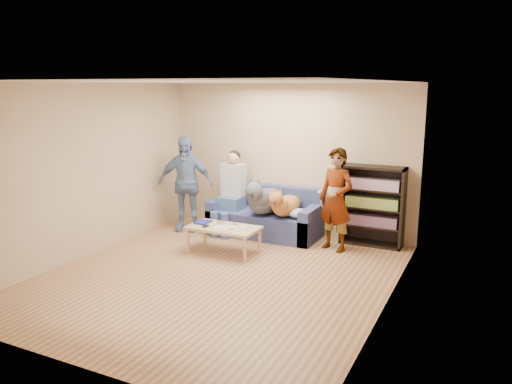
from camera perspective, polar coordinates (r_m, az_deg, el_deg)
The scene contains 27 objects.
ground at distance 6.92m, azimuth -4.42°, elevation -9.59°, with size 5.00×5.00×0.00m, color brown.
ceiling at distance 6.44m, azimuth -4.80°, elevation 12.45°, with size 5.00×5.00×0.00m, color white.
wall_back at distance 8.77m, azimuth 3.73°, elevation 3.83°, with size 4.50×4.50×0.00m, color tan.
wall_front at distance 4.64m, azimuth -20.49°, elevation -4.34°, with size 4.50×4.50×0.00m, color tan.
wall_left at distance 7.93m, azimuth -18.77°, elevation 2.33°, with size 5.00×5.00×0.00m, color tan.
wall_right at distance 5.77m, azimuth 15.04°, elevation -0.88°, with size 5.00×5.00×0.00m, color tan.
blanket at distance 8.21m, azimuth 4.99°, elevation -2.45°, with size 0.42×0.35×0.14m, color #A3A2A7.
person_standing_right at distance 7.86m, azimuth 9.13°, elevation -0.88°, with size 0.59×0.39×1.62m, color gray.
person_standing_left at distance 8.94m, azimuth -8.08°, elevation 0.96°, with size 0.99×0.41×1.70m, color #6981A9.
held_controller at distance 7.70m, azimuth 7.31°, elevation 0.06°, with size 0.04×0.11×0.03m, color white.
notebook_blue at distance 7.97m, azimuth -6.07°, elevation -3.44°, with size 0.20×0.26×0.03m, color navy.
papers at distance 7.62m, azimuth -3.79°, elevation -4.15°, with size 0.26×0.20×0.01m, color white.
magazine at distance 7.62m, azimuth -3.52°, elevation -4.05°, with size 0.22×0.17×0.01m, color beige.
camera_silver at distance 7.88m, azimuth -4.07°, elevation -3.48°, with size 0.11×0.06×0.05m, color silver.
controller_a at distance 7.68m, azimuth -1.55°, elevation -3.94°, with size 0.04×0.13×0.03m, color white.
controller_b at distance 7.58m, azimuth -1.30°, elevation -4.16°, with size 0.09×0.06×0.03m, color white.
headphone_cup_a at distance 7.62m, azimuth -2.51°, elevation -4.13°, with size 0.07×0.07×0.02m, color white.
headphone_cup_b at distance 7.68m, azimuth -2.22°, elevation -3.98°, with size 0.07×0.07×0.02m, color silver.
pen_orange at distance 7.60m, azimuth -4.47°, elevation -4.22°, with size 0.01×0.01×0.14m, color orange.
pen_black at distance 7.82m, azimuth -2.32°, elevation -3.73°, with size 0.01×0.01×0.14m, color black.
wallet at distance 7.75m, azimuth -5.79°, elevation -3.91°, with size 0.07×0.12×0.01m, color black.
sofa at distance 8.71m, azimuth 1.11°, elevation -3.05°, with size 1.90×0.85×0.82m.
person_seated at distance 8.76m, azimuth -2.87°, elevation 0.33°, with size 0.40×0.73×1.47m.
dog_gray at distance 8.40m, azimuth 0.97°, elevation -0.86°, with size 0.48×1.28×0.70m.
dog_tan at distance 8.26m, azimuth 3.31°, elevation -1.47°, with size 0.38×1.15×0.55m.
coffee_table at distance 7.74m, azimuth -3.74°, elevation -4.30°, with size 1.10×0.60×0.42m.
bookshelf at distance 8.27m, azimuth 13.20°, elevation -1.35°, with size 1.00×0.34×1.30m.
Camera 1 is at (3.28, -5.54, 2.55)m, focal length 35.00 mm.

